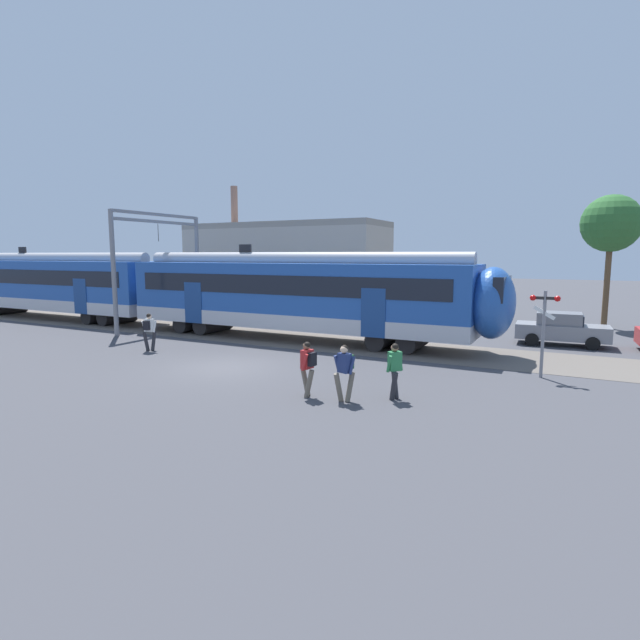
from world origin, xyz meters
The scene contains 12 objects.
ground_plane centered at (0.00, 0.00, 0.00)m, with size 160.00×160.00×0.00m, color #424247.
track_bed centered at (-12.05, 6.48, 0.01)m, with size 80.00×4.40×0.01m, color #605951.
commuter_train centered at (-9.57, 6.47, 2.25)m, with size 38.05×3.07×4.73m.
pedestrian_white centered at (-5.02, 0.99, 0.99)m, with size 0.54×0.68×1.67m.
pedestrian_red centered at (4.57, -2.05, 0.99)m, with size 0.62×0.59×1.67m.
pedestrian_navy centered at (5.76, -1.99, 0.99)m, with size 0.64×0.59×1.67m.
pedestrian_green centered at (6.95, -1.12, 0.96)m, with size 0.43×0.68×1.67m.
parked_car_grey centered at (10.99, 10.85, 0.78)m, with size 4.06×1.88×1.54m.
catenary_gantry centered at (-9.75, 6.48, 4.31)m, with size 0.24×6.64×6.53m.
crossing_signal centered at (10.59, 3.68, 2.01)m, with size 0.96×0.22×3.00m.
background_building centered at (-7.03, 15.73, 3.21)m, with size 14.38×5.00×9.20m.
street_tree_right centered at (13.02, 18.21, 5.91)m, with size 3.21×3.21×7.57m.
Camera 1 is at (11.54, -14.73, 4.21)m, focal length 28.00 mm.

